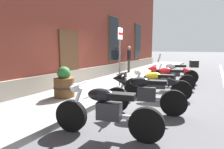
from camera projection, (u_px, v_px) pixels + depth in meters
name	position (u px, v px, depth m)	size (l,w,h in m)	color
ground_plane	(124.00, 95.00, 6.69)	(140.00, 140.00, 0.00)	#424244
sidewalk	(95.00, 89.00, 7.24)	(28.82, 2.42, 0.14)	slate
motorcycle_black_naked	(106.00, 111.00, 3.50)	(0.67, 2.07, 0.97)	black
motorcycle_black_sport	(141.00, 91.00, 4.71)	(0.76, 1.97, 1.04)	black
motorcycle_yellow_naked	(156.00, 84.00, 6.12)	(0.66, 2.11, 0.92)	black
motorcycle_red_sport	(166.00, 76.00, 7.43)	(0.73, 1.95, 0.98)	black
motorcycle_silver_touring	(176.00, 71.00, 8.63)	(1.00, 2.07, 1.35)	black
pedestrian_dark_jacket	(129.00, 58.00, 11.64)	(0.61, 0.40, 1.56)	#38332D
parking_sign	(120.00, 48.00, 7.37)	(0.36, 0.07, 2.26)	#4C4C51
barrel_planter	(64.00, 84.00, 5.81)	(0.64, 0.64, 0.92)	brown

